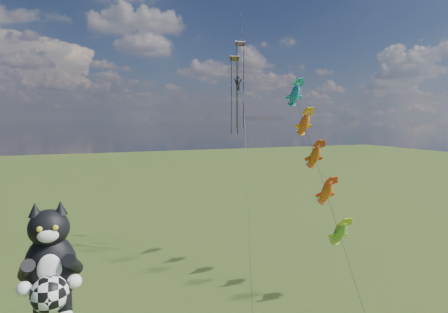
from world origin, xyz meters
name	(u,v)px	position (x,y,z in m)	size (l,w,h in m)	color
cat_kite_rig	(50,265)	(-3.05, 0.78, 8.00)	(2.70, 4.27, 10.94)	brown
fish_windsock_rig	(315,157)	(17.69, 10.04, 11.34)	(2.54, 15.83, 20.22)	brown
parafoil_rig	(238,84)	(13.88, 18.20, 18.24)	(6.78, 16.61, 26.12)	brown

